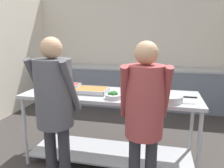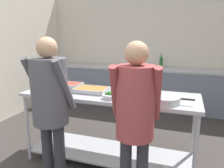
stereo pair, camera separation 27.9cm
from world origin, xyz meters
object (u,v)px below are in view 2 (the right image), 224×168
(plate_stack, at_px, (136,93))
(guest_serving_left, at_px, (135,110))
(water_bottle, at_px, (161,62))
(sauce_pan, at_px, (166,100))
(serving_tray_roast, at_px, (91,90))
(broccoli_bowl, at_px, (110,96))
(guest_serving_right, at_px, (50,99))
(serving_tray_vegetables, at_px, (66,85))

(plate_stack, height_order, guest_serving_left, guest_serving_left)
(plate_stack, bearing_deg, water_bottle, 89.72)
(sauce_pan, height_order, water_bottle, water_bottle)
(serving_tray_roast, distance_m, plate_stack, 0.58)
(broccoli_bowl, bearing_deg, sauce_pan, 2.88)
(plate_stack, xyz_separation_m, guest_serving_right, (-0.75, -0.70, 0.04))
(serving_tray_roast, xyz_separation_m, sauce_pan, (0.95, -0.18, 0.02))
(plate_stack, bearing_deg, guest_serving_right, -137.25)
(plate_stack, bearing_deg, guest_serving_left, -78.26)
(serving_tray_roast, bearing_deg, guest_serving_right, -105.84)
(guest_serving_left, relative_size, water_bottle, 5.10)
(sauce_pan, height_order, guest_serving_left, guest_serving_left)
(serving_tray_roast, relative_size, guest_serving_left, 0.26)
(broccoli_bowl, bearing_deg, guest_serving_right, -140.35)
(broccoli_bowl, distance_m, water_bottle, 2.74)
(serving_tray_vegetables, height_order, guest_serving_right, guest_serving_right)
(guest_serving_right, xyz_separation_m, water_bottle, (0.77, 3.15, 0.07))
(guest_serving_right, bearing_deg, broccoli_bowl, 39.65)
(plate_stack, bearing_deg, broccoli_bowl, -131.65)
(guest_serving_left, bearing_deg, water_bottle, 92.43)
(sauce_pan, xyz_separation_m, guest_serving_left, (-0.23, -0.46, 0.01))
(guest_serving_left, bearing_deg, plate_stack, 101.74)
(serving_tray_roast, distance_m, guest_serving_right, 0.66)
(plate_stack, xyz_separation_m, sauce_pan, (0.37, -0.24, 0.02))
(broccoli_bowl, relative_size, sauce_pan, 0.42)
(serving_tray_roast, bearing_deg, broccoli_bowl, -32.61)
(broccoli_bowl, height_order, guest_serving_right, guest_serving_right)
(serving_tray_vegetables, xyz_separation_m, sauce_pan, (1.41, -0.33, 0.02))
(serving_tray_vegetables, relative_size, broccoli_bowl, 2.40)
(serving_tray_vegetables, xyz_separation_m, serving_tray_roast, (0.46, -0.15, 0.00))
(guest_serving_right, bearing_deg, sauce_pan, 21.91)
(sauce_pan, relative_size, guest_serving_left, 0.28)
(serving_tray_vegetables, distance_m, guest_serving_right, 0.84)
(plate_stack, bearing_deg, serving_tray_roast, -173.72)
(serving_tray_roast, relative_size, guest_serving_right, 0.25)
(water_bottle, bearing_deg, broccoli_bowl, -95.36)
(serving_tray_vegetables, height_order, broccoli_bowl, broccoli_bowl)
(sauce_pan, distance_m, guest_serving_right, 1.22)
(serving_tray_vegetables, xyz_separation_m, plate_stack, (1.03, -0.09, -0.00))
(guest_serving_left, bearing_deg, sauce_pan, 63.55)
(broccoli_bowl, xyz_separation_m, sauce_pan, (0.62, 0.03, 0.01))
(serving_tray_vegetables, height_order, sauce_pan, sauce_pan)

